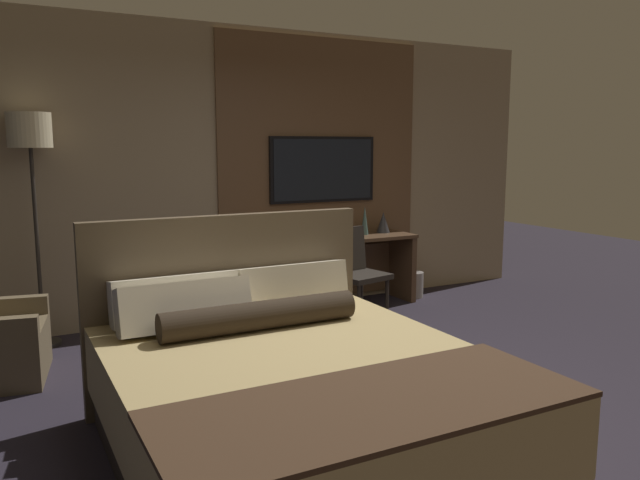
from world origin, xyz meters
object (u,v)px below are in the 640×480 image
(tv, at_px, (323,169))
(vase_tall, at_px, (383,222))
(desk_chair, at_px, (354,266))
(floor_lamp, at_px, (31,150))
(waste_bin, at_px, (413,284))
(vase_short, at_px, (365,220))
(desk, at_px, (332,260))
(bed, at_px, (291,395))

(tv, xyz_separation_m, vase_tall, (0.65, -0.16, -0.57))
(desk_chair, relative_size, floor_lamp, 0.46)
(tv, relative_size, floor_lamp, 0.63)
(floor_lamp, height_order, waste_bin, floor_lamp)
(desk_chair, bearing_deg, waste_bin, 11.93)
(desk_chair, relative_size, vase_short, 2.97)
(tv, height_order, vase_short, tv)
(desk, bearing_deg, tv, 90.00)
(desk, xyz_separation_m, floor_lamp, (-2.76, 0.02, 1.13))
(desk_chair, bearing_deg, desk, 72.24)
(desk, xyz_separation_m, vase_tall, (0.65, 0.04, 0.35))
(desk, bearing_deg, vase_short, -0.17)
(floor_lamp, bearing_deg, tv, 3.73)
(bed, relative_size, waste_bin, 7.84)
(bed, height_order, desk, bed)
(desk_chair, distance_m, floor_lamp, 2.98)
(tv, bearing_deg, desk, -90.00)
(desk, height_order, vase_short, vase_short)
(vase_short, bearing_deg, desk, 179.83)
(tv, bearing_deg, vase_tall, -13.89)
(bed, bearing_deg, desk, 57.27)
(desk, xyz_separation_m, tv, (-0.00, 0.20, 0.92))
(desk, relative_size, vase_short, 5.90)
(bed, bearing_deg, desk_chair, 52.24)
(tv, xyz_separation_m, vase_short, (0.39, -0.20, -0.53))
(floor_lamp, xyz_separation_m, vase_tall, (3.41, 0.02, -0.78))
(bed, distance_m, desk_chair, 2.74)
(desk_chair, distance_m, waste_bin, 1.22)
(bed, height_order, tv, tv)
(floor_lamp, bearing_deg, desk_chair, -11.25)
(desk, relative_size, desk_chair, 1.99)
(vase_tall, bearing_deg, vase_short, -171.33)
(waste_bin, bearing_deg, bed, -135.95)
(waste_bin, bearing_deg, desk, 177.37)
(bed, xyz_separation_m, vase_short, (2.12, 2.69, 0.53))
(bed, bearing_deg, floor_lamp, 110.94)
(floor_lamp, height_order, vase_short, floor_lamp)
(floor_lamp, relative_size, vase_tall, 8.69)
(desk_chair, height_order, vase_tall, vase_tall)
(tv, distance_m, vase_short, 0.69)
(vase_tall, distance_m, vase_short, 0.27)
(desk_chair, xyz_separation_m, floor_lamp, (-2.71, 0.54, 1.10))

